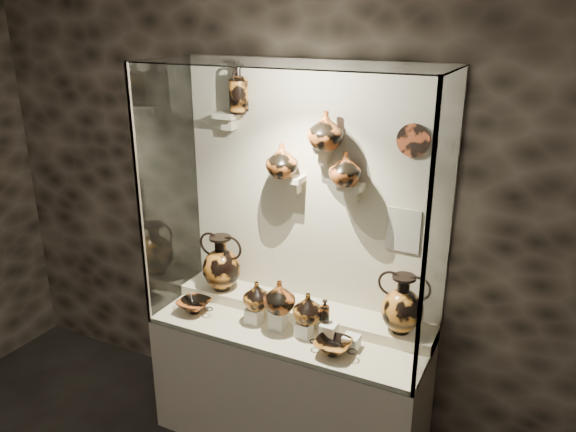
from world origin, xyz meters
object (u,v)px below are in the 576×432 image
object	(u,v)px
lekythos_small	(325,309)
ovoid_vase_c	(345,169)
kylix_right	(333,346)
ovoid_vase_b	(326,130)
amphora_left	(221,263)
jug_b	(280,297)
ovoid_vase_a	(282,160)
jug_a	(257,295)
jug_c	(308,308)
amphora_right	(402,304)
lekythos_tall	(239,87)
kylix_left	(194,305)

from	to	relation	value
lekythos_small	ovoid_vase_c	size ratio (longest dim) A/B	0.81
kylix_right	ovoid_vase_c	distance (m)	1.00
ovoid_vase_b	kylix_right	bearing A→B (deg)	-39.77
amphora_left	jug_b	size ratio (longest dim) A/B	1.88
lekythos_small	ovoid_vase_a	world-z (taller)	ovoid_vase_a
jug_a	jug_b	world-z (taller)	jug_b
jug_a	jug_c	world-z (taller)	jug_a
ovoid_vase_a	ovoid_vase_b	xyz separation A→B (m)	(0.28, -0.01, 0.21)
jug_b	kylix_right	xyz separation A→B (m)	(0.38, -0.09, -0.18)
amphora_left	ovoid_vase_c	bearing A→B (deg)	-12.49
lekythos_small	ovoid_vase_b	xyz separation A→B (m)	(-0.11, 0.22, 1.00)
amphora_right	jug_a	bearing A→B (deg)	169.32
amphora_right	lekythos_tall	size ratio (longest dim) A/B	1.10
jug_a	amphora_left	bearing A→B (deg)	132.13
jug_a	jug_b	xyz separation A→B (m)	(0.17, -0.02, 0.04)
ovoid_vase_c	ovoid_vase_a	bearing A→B (deg)	164.34
ovoid_vase_a	ovoid_vase_c	distance (m)	0.40
lekythos_small	ovoid_vase_b	bearing A→B (deg)	99.52
lekythos_small	kylix_left	world-z (taller)	lekythos_small
kylix_left	ovoid_vase_b	xyz separation A→B (m)	(0.76, 0.30, 1.14)
kylix_right	kylix_left	bearing A→B (deg)	154.04
lekythos_tall	ovoid_vase_b	xyz separation A→B (m)	(0.58, -0.04, -0.20)
ovoid_vase_a	lekythos_tall	bearing A→B (deg)	179.71
amphora_left	jug_b	world-z (taller)	amphora_left
ovoid_vase_a	kylix_right	bearing A→B (deg)	-29.31
amphora_right	jug_a	world-z (taller)	amphora_right
lekythos_tall	kylix_left	bearing A→B (deg)	-109.58
lekythos_small	ovoid_vase_c	xyz separation A→B (m)	(0.01, 0.23, 0.79)
amphora_left	ovoid_vase_a	bearing A→B (deg)	-9.29
kylix_left	ovoid_vase_b	distance (m)	1.40
kylix_left	jug_b	bearing A→B (deg)	1.71
jug_a	lekythos_small	world-z (taller)	jug_a
amphora_right	ovoid_vase_a	distance (m)	1.09
jug_a	lekythos_tall	world-z (taller)	lekythos_tall
jug_a	kylix_left	world-z (taller)	jug_a
lekythos_small	jug_c	bearing A→B (deg)	162.36
jug_a	kylix_right	distance (m)	0.58
amphora_left	jug_a	size ratio (longest dim) A/B	2.12
jug_b	ovoid_vase_a	size ratio (longest dim) A/B	0.99
jug_a	lekythos_tall	xyz separation A→B (m)	(-0.25, 0.27, 1.21)
jug_b	kylix_left	distance (m)	0.62
kylix_left	ovoid_vase_c	size ratio (longest dim) A/B	1.35
lekythos_small	kylix_right	size ratio (longest dim) A/B	0.59
jug_c	lekythos_tall	size ratio (longest dim) A/B	0.57
jug_a	kylix_right	size ratio (longest dim) A/B	0.67
lekythos_small	jug_a	bearing A→B (deg)	163.37
amphora_right	jug_b	xyz separation A→B (m)	(-0.68, -0.21, -0.02)
jug_a	lekythos_small	xyz separation A→B (m)	(0.45, 0.01, 0.01)
amphora_right	lekythos_small	xyz separation A→B (m)	(-0.40, -0.18, -0.05)
jug_b	lekythos_small	size ratio (longest dim) A/B	1.28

